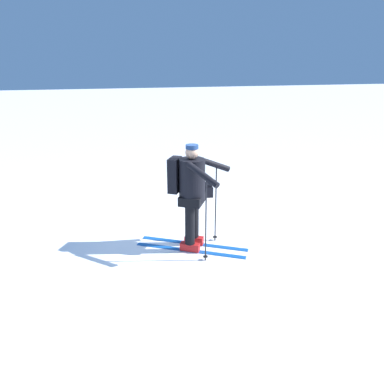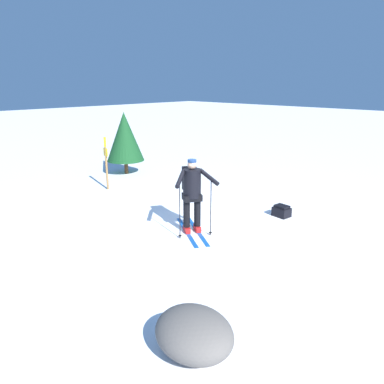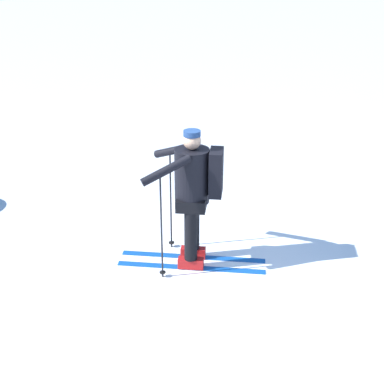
% 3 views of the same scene
% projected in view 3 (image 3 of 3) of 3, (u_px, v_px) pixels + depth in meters
% --- Properties ---
extents(ground_plane, '(80.00, 80.00, 0.00)m').
position_uv_depth(ground_plane, '(210.00, 279.00, 6.10)').
color(ground_plane, white).
extents(skier, '(1.67, 1.26, 1.66)m').
position_uv_depth(skier, '(194.00, 189.00, 6.02)').
color(skier, '#144C9E').
rests_on(skier, ground_plane).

